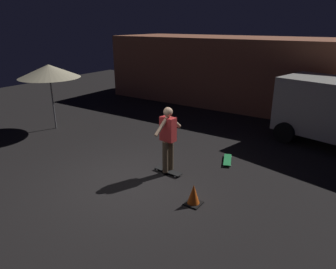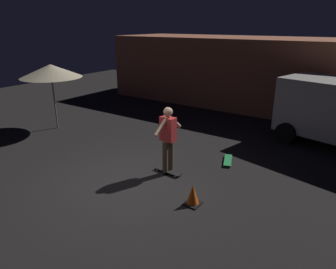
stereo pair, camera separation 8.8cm
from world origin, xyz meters
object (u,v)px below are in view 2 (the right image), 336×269
at_px(skateboard_ridden, 168,171).
at_px(skater, 168,135).
at_px(patio_umbrella, 51,71).
at_px(traffic_cone, 193,195).
at_px(skateboard_spare, 228,160).

bearing_deg(skateboard_ridden, skater, 90.00).
relative_size(patio_umbrella, skateboard_ridden, 2.89).
xyz_separation_m(patio_umbrella, skater, (5.43, -0.73, -1.04)).
bearing_deg(skateboard_ridden, traffic_cone, -35.90).
height_order(patio_umbrella, skateboard_spare, patio_umbrella).
bearing_deg(skateboard_spare, patio_umbrella, -173.22).
xyz_separation_m(patio_umbrella, skateboard_ridden, (5.43, -0.73, -2.02)).
distance_m(patio_umbrella, skateboard_ridden, 5.84).
distance_m(patio_umbrella, skateboard_spare, 6.77).
relative_size(patio_umbrella, traffic_cone, 5.00).
bearing_deg(skateboard_ridden, patio_umbrella, 172.37).
distance_m(skateboard_ridden, skater, 0.98).
bearing_deg(patio_umbrella, skateboard_ridden, -7.63).
bearing_deg(patio_umbrella, skater, -7.63).
height_order(skateboard_ridden, traffic_cone, traffic_cone).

